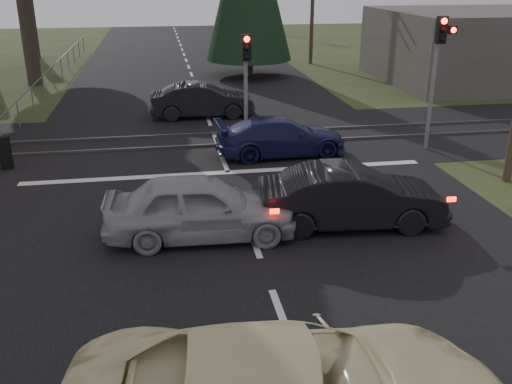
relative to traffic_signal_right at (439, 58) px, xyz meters
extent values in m
plane|color=#2E3919|center=(-7.55, -9.47, -3.31)|extent=(120.00, 120.00, 0.00)
cube|color=black|center=(-7.55, 0.53, -3.31)|extent=(14.00, 100.00, 0.01)
cube|color=black|center=(-7.55, 2.53, -3.31)|extent=(120.00, 8.00, 0.01)
cube|color=silver|center=(-7.55, -1.27, -3.30)|extent=(13.00, 0.35, 0.00)
cube|color=#59544C|center=(-7.55, 1.73, -3.26)|extent=(120.00, 0.12, 0.10)
cube|color=#59544C|center=(-7.55, 3.33, -3.26)|extent=(120.00, 0.12, 0.10)
cube|color=black|center=(-14.70, 0.33, -2.76)|extent=(0.35, 0.25, 1.10)
cylinder|color=slate|center=(-0.05, 0.13, -1.41)|extent=(0.14, 0.14, 3.80)
cube|color=black|center=(-0.05, -0.05, 0.94)|extent=(0.32, 0.24, 0.90)
sphere|color=#FF0C07|center=(-0.05, -0.18, 1.24)|extent=(0.20, 0.20, 0.20)
sphere|color=black|center=(-0.05, -0.18, 0.94)|extent=(0.18, 0.18, 0.18)
sphere|color=black|center=(-0.05, -0.18, 0.64)|extent=(0.18, 0.18, 0.18)
cube|color=black|center=(0.33, -0.05, 0.94)|extent=(0.28, 0.22, 0.28)
sphere|color=#FF0C07|center=(0.33, -0.17, 0.94)|extent=(0.18, 0.18, 0.18)
cylinder|color=slate|center=(-6.55, 1.33, -1.71)|extent=(0.14, 0.14, 3.20)
cube|color=black|center=(-6.55, 1.15, 0.34)|extent=(0.32, 0.24, 0.90)
sphere|color=#FF0C07|center=(-6.55, 1.02, 0.64)|extent=(0.20, 0.20, 0.20)
sphere|color=black|center=(-6.55, 1.02, 0.34)|extent=(0.18, 0.18, 0.18)
sphere|color=black|center=(-6.55, 1.02, 0.04)|extent=(0.18, 0.18, 0.18)
cylinder|color=#473D33|center=(-16.55, 15.53, -0.61)|extent=(0.80, 0.80, 5.40)
cylinder|color=#473D33|center=(-18.55, 26.53, -0.61)|extent=(0.80, 0.80, 5.40)
cylinder|color=#473D33|center=(-4.05, 16.53, -2.31)|extent=(0.50, 0.50, 2.00)
cube|color=#59514C|center=(10.45, 12.53, -1.31)|extent=(14.00, 10.00, 4.00)
imported|color=black|center=(-4.95, -5.86, -2.54)|extent=(4.82, 2.03, 1.55)
imported|color=#95999D|center=(-8.77, -5.90, -2.52)|extent=(4.74, 2.09, 1.59)
imported|color=#171845|center=(-5.46, 0.31, -2.64)|extent=(4.72, 2.15, 1.34)
imported|color=black|center=(-7.75, 6.35, -2.57)|extent=(4.55, 1.65, 1.49)
camera|label=1|loc=(-9.58, -18.65, 2.86)|focal=40.00mm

